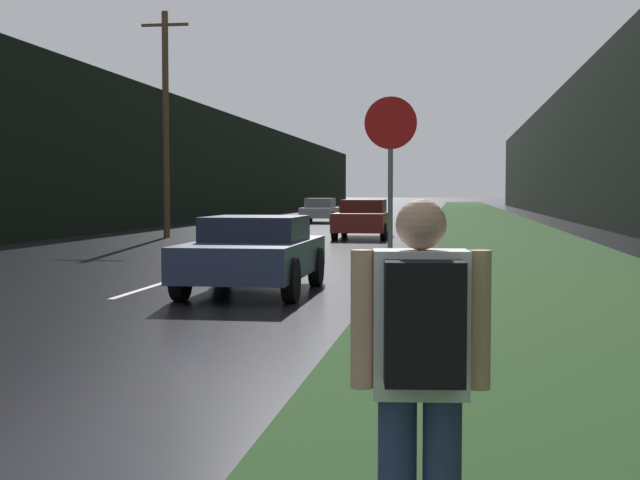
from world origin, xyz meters
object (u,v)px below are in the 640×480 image
Objects in this scene: car_passing_near at (254,253)px; hitchhiker_with_backpack at (421,372)px; stop_sign at (390,179)px; car_passing_far at (363,219)px; car_oncoming at (321,210)px.

hitchhiker_with_backpack is at bearing 106.24° from car_passing_near.
stop_sign is 20.81m from car_passing_far.
stop_sign is 0.74× the size of car_passing_near.
hitchhiker_with_backpack is 0.37× the size of car_oncoming.
hitchhiker_with_backpack reaches higher than car_oncoming.
car_passing_far is at bearing 96.83° from stop_sign.
hitchhiker_with_backpack is at bearing 96.25° from car_passing_far.
car_passing_far is 17.00m from car_oncoming.
stop_sign is 0.66× the size of car_passing_far.
car_oncoming is at bearing 92.80° from hitchhiker_with_backpack.
stop_sign is at bearing 88.64° from hitchhiker_with_backpack.
car_oncoming is (-4.08, 16.50, -0.02)m from car_passing_far.
car_oncoming is (-6.55, 37.13, -1.19)m from stop_sign.
car_oncoming is (-4.08, 34.86, 0.01)m from car_passing_near.
car_passing_near is at bearing -83.32° from car_oncoming.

